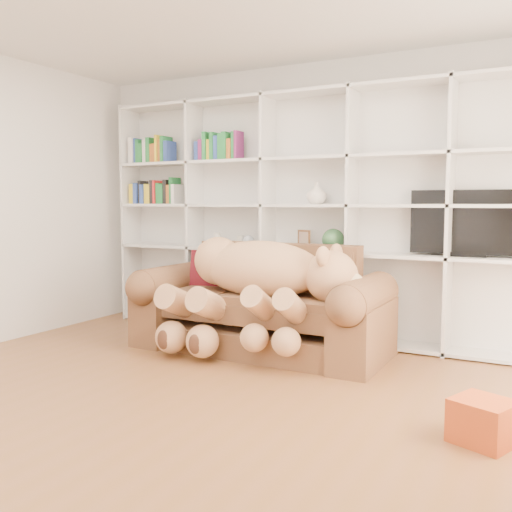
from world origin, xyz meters
The scene contains 14 objects.
floor centered at (0.00, 0.00, 0.00)m, with size 5.00×5.00×0.00m, color brown.
wall_back centered at (0.00, 2.50, 1.35)m, with size 5.00×0.02×2.70m, color white.
bookshelf centered at (-0.24, 2.36, 1.31)m, with size 4.43×0.35×2.40m.
sofa centered at (-0.18, 1.67, 0.36)m, with size 2.25×0.97×0.95m.
teddy_bear centered at (-0.13, 1.48, 0.66)m, with size 1.68×0.92×0.97m.
throw_pillow centered at (-0.82, 1.82, 0.67)m, with size 0.38×0.12×0.38m, color #58110F.
gift_box centered at (1.83, 0.46, 0.12)m, with size 0.31×0.28×0.24m, color #B04117.
tv centered at (1.46, 2.35, 1.15)m, with size 0.97×0.18×0.57m.
picture_frame centered at (-0.05, 2.30, 0.97)m, with size 0.15×0.03×0.19m, color #53341C.
green_vase centered at (0.26, 2.30, 0.97)m, with size 0.22×0.22×0.22m, color #315F36.
figurine_tall centered at (-1.05, 2.30, 0.94)m, with size 0.07×0.07×0.14m, color silver.
figurine_short centered at (-0.76, 2.30, 0.93)m, with size 0.07×0.07×0.12m, color silver.
snow_globe centered at (-0.67, 2.30, 0.93)m, with size 0.12×0.12×0.12m, color silver.
shelf_vase centered at (0.08, 2.30, 1.42)m, with size 0.19×0.19×0.20m, color silver.
Camera 1 is at (2.16, -2.82, 1.33)m, focal length 40.00 mm.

